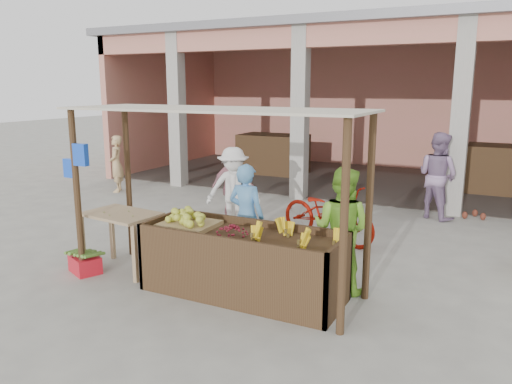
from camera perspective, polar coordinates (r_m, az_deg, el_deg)
The scene contains 19 objects.
ground at distance 6.86m, azimuth -5.27°, elevation -10.81°, with size 60.00×60.00×0.00m, color gray.
market_building at distance 14.65m, azimuth 13.92°, elevation 11.87°, with size 14.40×6.40×4.20m.
fruit_stall at distance 6.48m, azimuth -1.55°, elevation -8.37°, with size 2.60×0.95×0.80m, color #45301B.
stall_awning at distance 6.42m, azimuth -5.44°, elevation 5.90°, with size 4.09×1.35×2.39m.
banana_heap at distance 6.05m, azimuth 4.07°, elevation -4.95°, with size 1.04×0.57×0.19m, color yellow, non-canonical shape.
melon_tray at distance 6.77m, azimuth -7.66°, elevation -3.21°, with size 0.71×0.62×0.19m.
berry_heap at distance 6.37m, azimuth -2.71°, elevation -4.21°, with size 0.49×0.40×0.16m, color maroon.
side_table at distance 7.49m, azimuth -15.12°, elevation -3.36°, with size 1.14×0.83×0.86m.
papaya_pile at distance 7.44m, azimuth -15.22°, elevation -1.62°, with size 0.65×0.37×0.19m, color #4A8C2E, non-canonical shape.
red_crate at distance 7.72m, azimuth -18.95°, elevation -7.81°, with size 0.47×0.34×0.24m, color red.
plantain_bundle at distance 7.67m, azimuth -19.03°, elevation -6.68°, with size 0.39×0.27×0.08m, color #568530, non-canonical shape.
produce_sacks at distance 11.08m, azimuth 23.76°, elevation -1.33°, with size 0.76×0.72×0.58m.
vendor_blue at distance 7.32m, azimuth -1.11°, elevation -2.39°, with size 0.63×0.46×1.67m, color #5899D6.
vendor_green at distance 6.61m, azimuth 9.75°, elevation -3.85°, with size 0.83×0.48×1.73m, color #77B930.
motorcycle at distance 8.73m, azimuth 8.21°, elevation -2.30°, with size 1.97×0.68×1.03m, color #8C1105.
shopper_a at distance 9.30m, azimuth -2.61°, elevation 0.75°, with size 1.08×0.54×1.68m, color silver.
shopper_b at distance 9.68m, azimuth -2.62°, elevation 0.76°, with size 0.90×0.48×1.53m, color #CC818F.
shopper_e at distance 13.15m, azimuth -15.68°, elevation 3.25°, with size 0.56×0.42×1.50m, color tan.
shopper_f at distance 10.71m, azimuth 20.06°, elevation 2.21°, with size 0.94×0.54×1.93m, color gray.
Camera 1 is at (3.39, -5.34, 2.66)m, focal length 35.00 mm.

